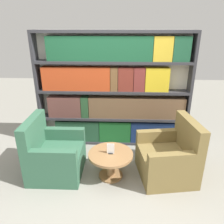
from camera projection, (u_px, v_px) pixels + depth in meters
name	position (u px, v px, depth m)	size (l,w,h in m)	color
ground_plane	(109.00, 188.00, 3.25)	(14.00, 14.00, 0.00)	gray
bookshelf	(114.00, 92.00, 4.17)	(2.90, 0.30, 2.19)	silver
armchair_left	(54.00, 155.00, 3.50)	(0.81, 0.84, 0.95)	#336047
armchair_right	(169.00, 158.00, 3.43)	(0.92, 0.94, 0.95)	olive
coffee_table	(111.00, 160.00, 3.41)	(0.70, 0.70, 0.43)	olive
table_sign	(111.00, 149.00, 3.34)	(0.11, 0.06, 0.17)	black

